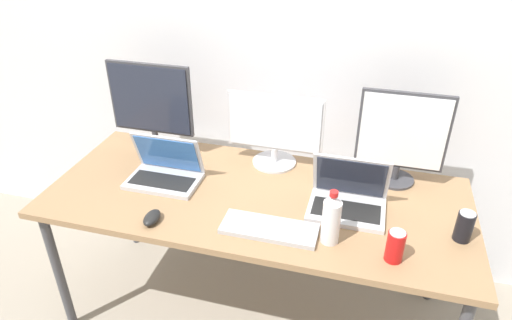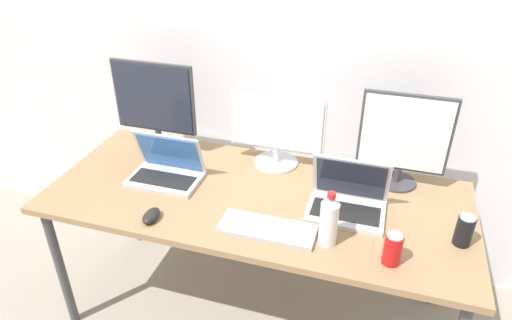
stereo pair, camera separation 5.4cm
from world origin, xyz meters
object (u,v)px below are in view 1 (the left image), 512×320
Objects in this scene: monitor_left at (151,104)px; soda_can_near_keyboard at (464,226)px; keyboard_main at (269,229)px; laptop_secondary at (348,197)px; mouse_by_keyboard at (152,218)px; laptop_silver at (165,170)px; water_bottle at (331,219)px; work_desk at (256,205)px; monitor_right at (402,137)px; monitor_center at (275,129)px; soda_can_by_laptop at (395,246)px.

soda_can_near_keyboard is at bearing -12.95° from monitor_left.
laptop_secondary is at bearing 39.75° from keyboard_main.
keyboard_main is 3.63× the size of mouse_by_keyboard.
keyboard_main is (0.73, -0.48, -0.25)m from monitor_left.
mouse_by_keyboard is at bearing -158.01° from laptop_secondary.
laptop_secondary is at bearing 0.15° from laptop_silver.
monitor_left is 0.37m from laptop_silver.
keyboard_main is 0.26m from water_bottle.
monitor_right reaches higher than work_desk.
work_desk is 0.72m from monitor_right.
laptop_secondary is at bearing 1.22° from work_desk.
monitor_center is 0.58m from monitor_right.
monitor_right is 1.14m from mouse_by_keyboard.
monitor_left is at bearing -176.88° from monitor_center.
monitor_center is at bearing 101.17° from keyboard_main.
laptop_secondary is (-0.19, -0.28, -0.18)m from monitor_right.
monitor_right is 0.58m from water_bottle.
monitor_right is 1.08m from laptop_silver.
laptop_secondary reaches higher than laptop_silver.
work_desk is 4.86× the size of keyboard_main.
keyboard_main is 0.48m from mouse_by_keyboard.
monitor_center is 1.05× the size of monitor_right.
monitor_right is 3.49× the size of soda_can_near_keyboard.
mouse_by_keyboard is (-0.36, -0.30, 0.08)m from work_desk.
monitor_center is 3.68× the size of soda_can_by_laptop.
laptop_silver is at bearing -164.91° from monitor_right.
laptop_silver is (-0.44, 0.01, 0.11)m from work_desk.
water_bottle is (0.97, -0.48, -0.15)m from monitor_left.
soda_can_by_laptop reaches higher than keyboard_main.
monitor_center is 0.62m from water_bottle.
monitor_center is 1.45× the size of laptop_secondary.
soda_can_by_laptop is at bearing -0.08° from mouse_by_keyboard.
mouse_by_keyboard is 0.96m from soda_can_by_laptop.
monitor_left is at bearing 156.56° from soda_can_by_laptop.
soda_can_by_laptop is at bearing -43.76° from monitor_center.
laptop_secondary is 0.83× the size of keyboard_main.
keyboard_main is 3.06× the size of soda_can_by_laptop.
laptop_secondary is 0.37m from keyboard_main.
water_bottle reaches higher than soda_can_near_keyboard.
keyboard_main is 1.67× the size of water_bottle.
monitor_right reaches higher than laptop_secondary.
water_bottle is at bearing -26.48° from monitor_left.
keyboard_main is (0.12, -0.23, 0.07)m from work_desk.
monitor_center is 0.55m from laptop_silver.
soda_can_near_keyboard is 1.00× the size of soda_can_by_laptop.
laptop_silver is at bearing 179.17° from work_desk.
monitor_right reaches higher than keyboard_main.
work_desk is at bearing -22.79° from monitor_left.
monitor_right is at bearing 29.49° from mouse_by_keyboard.
laptop_silver is 1.03× the size of laptop_secondary.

